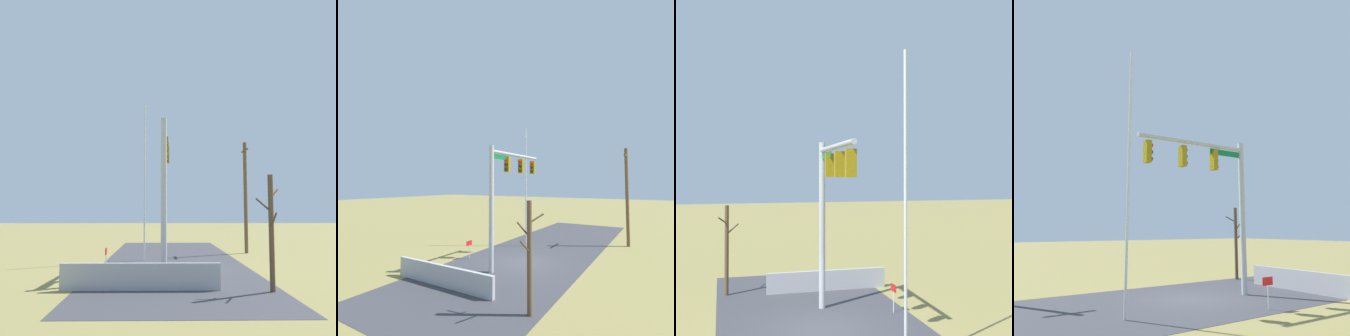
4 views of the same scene
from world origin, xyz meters
TOP-DOWN VIEW (x-y plane):
  - ground_plane at (0.00, 0.00)m, footprint 160.00×160.00m
  - sidewalk_corner at (3.67, -0.54)m, footprint 6.00×6.00m
  - retaining_fence at (5.62, -1.45)m, footprint 0.20×6.14m
  - signal_mast at (1.08, -0.48)m, footprint 5.86×0.50m
  - flagpole at (-4.08, -1.69)m, footprint 0.10×0.10m
  - bare_tree at (5.99, 3.53)m, footprint 1.27×1.02m
  - open_sign at (1.20, -3.35)m, footprint 0.56×0.04m

SIDE VIEW (x-z plane):
  - ground_plane at x=0.00m, z-range 0.00..0.00m
  - sidewalk_corner at x=3.67m, z-range 0.00..0.01m
  - retaining_fence at x=5.62m, z-range 0.00..1.04m
  - open_sign at x=1.20m, z-range 0.30..1.52m
  - bare_tree at x=5.99m, z-range 0.06..4.48m
  - flagpole at x=-4.08m, z-range 0.00..9.82m
  - signal_mast at x=1.08m, z-range 1.47..8.83m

